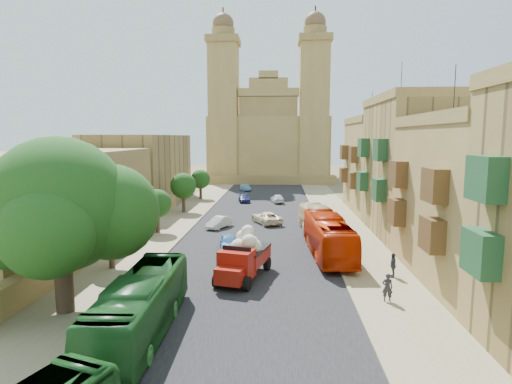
# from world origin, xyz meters

# --- Properties ---
(ground) EXTENTS (260.00, 260.00, 0.00)m
(ground) POSITION_xyz_m (0.00, 0.00, 0.00)
(ground) COLOR brown
(road_surface) EXTENTS (14.00, 140.00, 0.01)m
(road_surface) POSITION_xyz_m (0.00, 30.00, 0.01)
(road_surface) COLOR black
(road_surface) RESTS_ON ground
(sidewalk_east) EXTENTS (5.00, 140.00, 0.01)m
(sidewalk_east) POSITION_xyz_m (9.50, 30.00, 0.01)
(sidewalk_east) COLOR #837655
(sidewalk_east) RESTS_ON ground
(sidewalk_west) EXTENTS (5.00, 140.00, 0.01)m
(sidewalk_west) POSITION_xyz_m (-9.50, 30.00, 0.01)
(sidewalk_west) COLOR #837655
(sidewalk_west) RESTS_ON ground
(kerb_east) EXTENTS (0.25, 140.00, 0.12)m
(kerb_east) POSITION_xyz_m (7.00, 30.00, 0.06)
(kerb_east) COLOR #837655
(kerb_east) RESTS_ON ground
(kerb_west) EXTENTS (0.25, 140.00, 0.12)m
(kerb_west) POSITION_xyz_m (-7.00, 30.00, 0.06)
(kerb_west) COLOR #837655
(kerb_west) RESTS_ON ground
(townhouse_b) EXTENTS (9.00, 14.00, 14.90)m
(townhouse_b) POSITION_xyz_m (15.95, 11.00, 5.66)
(townhouse_b) COLOR olive
(townhouse_b) RESTS_ON ground
(townhouse_c) EXTENTS (9.00, 14.00, 17.40)m
(townhouse_c) POSITION_xyz_m (15.95, 25.00, 6.91)
(townhouse_c) COLOR olive
(townhouse_c) RESTS_ON ground
(townhouse_d) EXTENTS (9.00, 14.00, 15.90)m
(townhouse_d) POSITION_xyz_m (15.95, 39.00, 6.16)
(townhouse_d) COLOR olive
(townhouse_d) RESTS_ON ground
(west_wall) EXTENTS (1.00, 40.00, 1.80)m
(west_wall) POSITION_xyz_m (-12.50, 20.00, 0.90)
(west_wall) COLOR olive
(west_wall) RESTS_ON ground
(west_building_low) EXTENTS (10.00, 28.00, 8.40)m
(west_building_low) POSITION_xyz_m (-18.00, 18.00, 4.20)
(west_building_low) COLOR olive
(west_building_low) RESTS_ON ground
(west_building_mid) EXTENTS (10.00, 22.00, 10.00)m
(west_building_mid) POSITION_xyz_m (-18.00, 44.00, 5.00)
(west_building_mid) COLOR olive
(west_building_mid) RESTS_ON ground
(church) EXTENTS (28.00, 22.50, 36.30)m
(church) POSITION_xyz_m (-0.00, 78.61, 9.52)
(church) COLOR olive
(church) RESTS_ON ground
(ficus_tree) EXTENTS (9.81, 9.03, 9.81)m
(ficus_tree) POSITION_xyz_m (-9.41, 4.01, 5.80)
(ficus_tree) COLOR #38271C
(ficus_tree) RESTS_ON ground
(street_tree_a) EXTENTS (3.02, 3.02, 4.64)m
(street_tree_a) POSITION_xyz_m (-10.00, 12.00, 3.10)
(street_tree_a) COLOR #38271C
(street_tree_a) RESTS_ON ground
(street_tree_b) EXTENTS (2.91, 2.91, 4.47)m
(street_tree_b) POSITION_xyz_m (-10.00, 24.00, 2.99)
(street_tree_b) COLOR #38271C
(street_tree_b) RESTS_ON ground
(street_tree_c) EXTENTS (3.34, 3.34, 5.13)m
(street_tree_c) POSITION_xyz_m (-10.00, 36.00, 3.44)
(street_tree_c) COLOR #38271C
(street_tree_c) RESTS_ON ground
(street_tree_d) EXTENTS (3.02, 3.02, 4.64)m
(street_tree_d) POSITION_xyz_m (-10.00, 48.00, 3.10)
(street_tree_d) COLOR #38271C
(street_tree_d) RESTS_ON ground
(red_truck) EXTENTS (3.75, 6.45, 3.57)m
(red_truck) POSITION_xyz_m (0.02, 10.25, 1.57)
(red_truck) COLOR maroon
(red_truck) RESTS_ON ground
(olive_pickup) EXTENTS (2.30, 4.42, 1.76)m
(olive_pickup) POSITION_xyz_m (6.37, 20.00, 0.86)
(olive_pickup) COLOR #3C501E
(olive_pickup) RESTS_ON ground
(bus_green_north) EXTENTS (2.79, 10.85, 3.01)m
(bus_green_north) POSITION_xyz_m (-4.29, 1.39, 1.50)
(bus_green_north) COLOR #1E5C23
(bus_green_north) RESTS_ON ground
(bus_red_east) EXTENTS (3.40, 11.69, 3.22)m
(bus_red_east) POSITION_xyz_m (6.50, 16.37, 1.61)
(bus_red_east) COLOR #C02603
(bus_red_east) RESTS_ON ground
(bus_cream_east) EXTENTS (3.82, 10.13, 2.76)m
(bus_cream_east) POSITION_xyz_m (6.50, 23.77, 1.38)
(bus_cream_east) COLOR beige
(bus_cream_east) RESTS_ON ground
(car_blue_a) EXTENTS (2.12, 3.95, 1.28)m
(car_blue_a) POSITION_xyz_m (-1.94, 17.84, 0.64)
(car_blue_a) COLOR #4589C3
(car_blue_a) RESTS_ON ground
(car_white_a) EXTENTS (2.65, 3.91, 1.22)m
(car_white_a) POSITION_xyz_m (-4.00, 26.48, 0.61)
(car_white_a) COLOR silver
(car_white_a) RESTS_ON ground
(car_cream) EXTENTS (4.05, 5.34, 1.35)m
(car_cream) POSITION_xyz_m (1.00, 29.17, 0.67)
(car_cream) COLOR #FFEBC9
(car_cream) RESTS_ON ground
(car_dkblue) EXTENTS (2.23, 4.19, 1.16)m
(car_dkblue) POSITION_xyz_m (-2.84, 45.04, 0.58)
(car_dkblue) COLOR navy
(car_dkblue) RESTS_ON ground
(car_white_b) EXTENTS (2.28, 4.01, 1.29)m
(car_white_b) POSITION_xyz_m (2.14, 44.60, 0.64)
(car_white_b) COLOR silver
(car_white_b) RESTS_ON ground
(car_blue_b) EXTENTS (2.34, 3.68, 1.15)m
(car_blue_b) POSITION_xyz_m (-3.75, 58.40, 0.57)
(car_blue_b) COLOR teal
(car_blue_b) RESTS_ON ground
(pedestrian_a) EXTENTS (0.67, 0.48, 1.72)m
(pedestrian_a) POSITION_xyz_m (8.92, 6.47, 0.86)
(pedestrian_a) COLOR #252227
(pedestrian_a) RESTS_ON ground
(pedestrian_c) EXTENTS (0.54, 1.06, 1.73)m
(pedestrian_c) POSITION_xyz_m (10.41, 10.99, 0.87)
(pedestrian_c) COLOR #34343D
(pedestrian_c) RESTS_ON ground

